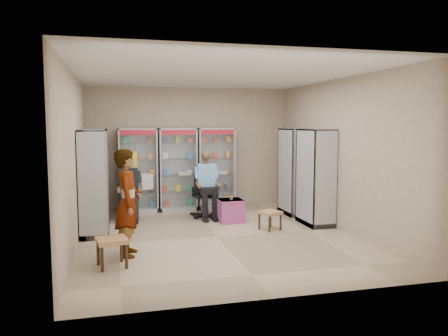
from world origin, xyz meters
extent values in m
plane|color=tan|center=(0.00, 0.00, 0.00)|extent=(6.00, 6.00, 0.00)
cube|color=tan|center=(0.00, 3.00, 1.50)|extent=(5.00, 0.02, 3.00)
cube|color=tan|center=(0.00, -3.00, 1.50)|extent=(5.00, 0.02, 3.00)
cube|color=tan|center=(-2.50, 0.00, 1.50)|extent=(0.02, 6.00, 3.00)
cube|color=tan|center=(2.50, 0.00, 1.50)|extent=(0.02, 6.00, 3.00)
cube|color=silver|center=(0.00, 0.00, 3.00)|extent=(5.00, 6.00, 0.02)
cube|color=#ADAFB4|center=(-1.30, 2.73, 1.00)|extent=(0.90, 0.50, 2.00)
cube|color=#B2B4BA|center=(-0.35, 2.73, 1.00)|extent=(0.90, 0.50, 2.00)
cube|color=#B6BABE|center=(0.60, 2.73, 1.00)|extent=(0.90, 0.50, 2.00)
cube|color=#A5A9AC|center=(2.23, 1.60, 1.00)|extent=(0.90, 0.50, 2.00)
cube|color=#A6A8AD|center=(2.23, 0.50, 1.00)|extent=(0.90, 0.50, 2.00)
cube|color=#A7A8AE|center=(-2.23, 1.80, 1.00)|extent=(0.90, 0.50, 2.00)
cube|color=#ABADB3|center=(-2.23, 0.70, 1.00)|extent=(0.90, 0.50, 2.00)
cube|color=black|center=(-1.55, 2.00, 0.47)|extent=(0.42, 0.42, 0.94)
cube|color=black|center=(0.15, 1.78, 0.55)|extent=(0.61, 0.61, 1.11)
cube|color=#9F3F68|center=(0.56, 1.15, 0.25)|extent=(0.53, 0.51, 0.49)
cylinder|color=#631A08|center=(0.57, 1.11, 0.54)|extent=(0.07, 0.07, 0.09)
cube|color=#A08143|center=(1.15, 0.28, 0.19)|extent=(0.49, 0.49, 0.38)
cube|color=#9F7443|center=(-1.90, -1.30, 0.22)|extent=(0.51, 0.51, 0.43)
imported|color=#939396|center=(-1.64, -0.77, 0.86)|extent=(0.48, 0.67, 1.71)
camera|label=1|loc=(-1.82, -7.80, 2.11)|focal=35.00mm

